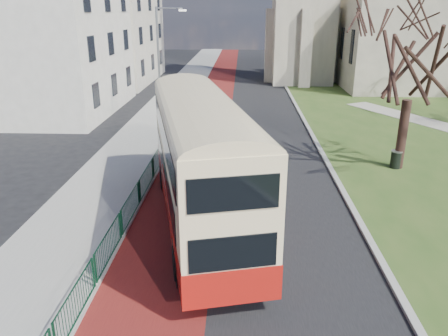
# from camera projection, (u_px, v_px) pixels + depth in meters

# --- Properties ---
(ground) EXTENTS (160.00, 160.00, 0.00)m
(ground) POSITION_uv_depth(u_px,v_px,m) (200.00, 254.00, 15.10)
(ground) COLOR black
(ground) RESTS_ON ground
(road_carriageway) EXTENTS (9.00, 120.00, 0.01)m
(road_carriageway) POSITION_uv_depth(u_px,v_px,m) (243.00, 118.00, 33.80)
(road_carriageway) COLOR black
(road_carriageway) RESTS_ON ground
(bus_lane) EXTENTS (3.40, 120.00, 0.01)m
(bus_lane) POSITION_uv_depth(u_px,v_px,m) (208.00, 118.00, 33.91)
(bus_lane) COLOR #591414
(bus_lane) RESTS_ON ground
(pavement_west) EXTENTS (4.00, 120.00, 0.12)m
(pavement_west) POSITION_uv_depth(u_px,v_px,m) (160.00, 117.00, 34.04)
(pavement_west) COLOR gray
(pavement_west) RESTS_ON ground
(kerb_west) EXTENTS (0.25, 120.00, 0.13)m
(kerb_west) POSITION_uv_depth(u_px,v_px,m) (185.00, 117.00, 33.96)
(kerb_west) COLOR #999993
(kerb_west) RESTS_ON ground
(kerb_east) EXTENTS (0.25, 80.00, 0.13)m
(kerb_east) POSITION_uv_depth(u_px,v_px,m) (300.00, 112.00, 35.48)
(kerb_east) COLOR #999993
(kerb_east) RESTS_ON ground
(pedestrian_railing) EXTENTS (0.07, 24.00, 1.12)m
(pedestrian_railing) POSITION_uv_depth(u_px,v_px,m) (140.00, 192.00, 18.78)
(pedestrian_railing) COLOR #0D3B24
(pedestrian_railing) RESTS_ON ground
(street_block_near) EXTENTS (10.30, 14.30, 13.00)m
(street_block_near) POSITION_uv_depth(u_px,v_px,m) (46.00, 29.00, 34.05)
(street_block_near) COLOR beige
(street_block_near) RESTS_ON ground
(street_block_far) EXTENTS (10.30, 16.30, 11.50)m
(street_block_far) POSITION_uv_depth(u_px,v_px,m) (107.00, 30.00, 49.32)
(street_block_far) COLOR beige
(street_block_far) RESTS_ON ground
(streetlamp) EXTENTS (2.13, 0.18, 8.00)m
(streetlamp) POSITION_uv_depth(u_px,v_px,m) (161.00, 60.00, 30.58)
(streetlamp) COLOR gray
(streetlamp) RESTS_ON pavement_west
(bus) EXTENTS (5.31, 11.96, 4.87)m
(bus) POSITION_uv_depth(u_px,v_px,m) (201.00, 157.00, 16.24)
(bus) COLOR #A8150F
(bus) RESTS_ON ground
(winter_tree_near) EXTENTS (8.14, 8.14, 9.32)m
(winter_tree_near) POSITION_uv_depth(u_px,v_px,m) (416.00, 41.00, 20.98)
(winter_tree_near) COLOR #301D18
(winter_tree_near) RESTS_ON grass_green
(litter_bin) EXTENTS (0.61, 0.61, 0.94)m
(litter_bin) POSITION_uv_depth(u_px,v_px,m) (396.00, 159.00, 22.99)
(litter_bin) COLOR black
(litter_bin) RESTS_ON grass_green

